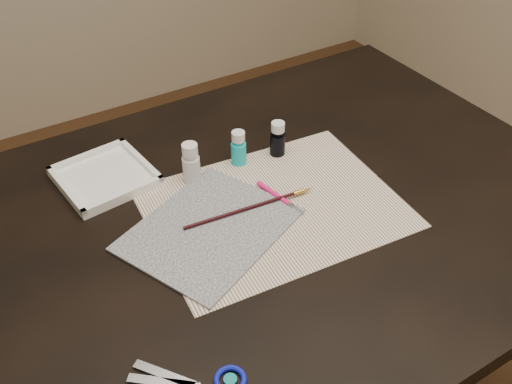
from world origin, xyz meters
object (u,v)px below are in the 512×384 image
paper (274,207)px  paint_bottle_white (191,163)px  palette_tray (105,176)px  canvas (209,229)px  paint_bottle_cyan (239,148)px  paint_bottle_navy (278,139)px

paper → paint_bottle_white: paint_bottle_white is taller
paint_bottle_white → palette_tray: bearing=148.8°
canvas → palette_tray: bearing=114.6°
paint_bottle_cyan → palette_tray: 0.27m
paper → palette_tray: (-0.24, 0.24, 0.01)m
palette_tray → paint_bottle_navy: bearing=-16.8°
paper → paint_bottle_navy: (0.10, 0.14, 0.04)m
paper → palette_tray: 0.34m
paint_bottle_cyan → paint_bottle_navy: size_ratio=0.98×
canvas → palette_tray: size_ratio=1.67×
paper → paint_bottle_cyan: 0.16m
paper → paint_bottle_cyan: paint_bottle_cyan is taller
paint_bottle_white → palette_tray: size_ratio=0.50×
canvas → paint_bottle_navy: bearing=30.1°
paint_bottle_white → paint_bottle_navy: paint_bottle_white is taller
paper → canvas: canvas is taller
paint_bottle_cyan → paper: bearing=-95.2°
canvas → paint_bottle_cyan: paint_bottle_cyan is taller
paint_bottle_navy → paper: bearing=-125.1°
paint_bottle_white → palette_tray: 0.18m
paper → paint_bottle_navy: size_ratio=5.94×
paint_bottle_cyan → palette_tray: size_ratio=0.44×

